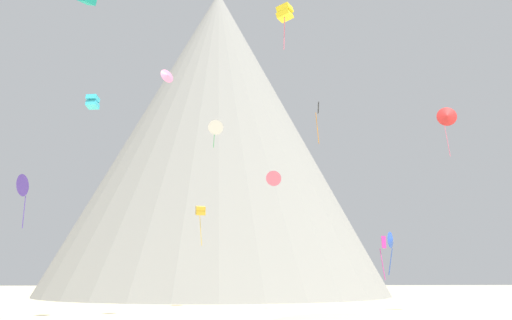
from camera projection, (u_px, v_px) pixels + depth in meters
rock_massif at (217, 141)px, 128.56m from camera, size 94.08×94.08×68.05m
kite_gold_low at (200, 211)px, 83.85m from camera, size 1.50×1.58×5.71m
kite_red_mid at (447, 116)px, 73.58m from camera, size 2.57×1.25×6.42m
kite_magenta_low at (383, 250)px, 63.38m from camera, size 0.69×0.47×4.71m
kite_indigo_low at (24, 185)px, 62.30m from camera, size 2.29×2.13×5.77m
kite_yellow_high at (285, 13)px, 53.86m from camera, size 1.76×1.73×4.24m
kite_black_mid at (318, 113)px, 76.16m from camera, size 0.51×0.96×5.49m
kite_blue_low at (392, 240)px, 56.54m from camera, size 1.17×1.45×4.14m
kite_rainbow_mid at (274, 178)px, 71.37m from camera, size 2.06×1.36×1.88m
kite_pink_high at (168, 75)px, 65.70m from camera, size 1.76×1.65×1.69m
kite_white_mid at (216, 128)px, 82.63m from camera, size 2.21×1.01×3.94m
kite_cyan_mid at (93, 102)px, 63.34m from camera, size 1.37×1.44×1.46m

